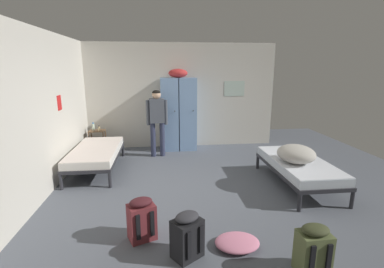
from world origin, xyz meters
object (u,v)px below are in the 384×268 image
(bed_left_rear, at_px, (96,153))
(water_bottle, at_px, (93,127))
(person_traveler, at_px, (157,117))
(clothes_pile_pink, at_px, (237,242))
(lotion_bottle, at_px, (99,128))
(shelf_unit, at_px, (97,139))
(bed_right, at_px, (298,165))
(backpack_olive, at_px, (313,250))
(backpack_maroon, at_px, (141,219))
(locker_bank, at_px, (178,113))
(bedding_heap, at_px, (296,154))
(backpack_black, at_px, (187,236))

(bed_left_rear, distance_m, water_bottle, 1.40)
(person_traveler, xyz_separation_m, clothes_pile_pink, (0.97, -3.68, -0.91))
(person_traveler, xyz_separation_m, lotion_bottle, (-1.44, 0.43, -0.33))
(shelf_unit, relative_size, bed_left_rear, 0.30)
(bed_right, distance_m, bed_left_rear, 3.98)
(shelf_unit, distance_m, backpack_olive, 5.61)
(shelf_unit, xyz_separation_m, backpack_maroon, (1.33, -3.85, -0.09))
(bed_right, bearing_deg, clothes_pile_pink, -133.67)
(shelf_unit, bearing_deg, locker_bank, 2.29)
(backpack_olive, bearing_deg, bedding_heap, 68.67)
(bedding_heap, relative_size, backpack_maroon, 1.27)
(bedding_heap, xyz_separation_m, backpack_black, (-2.07, -1.64, -0.38))
(bedding_heap, xyz_separation_m, clothes_pile_pink, (-1.45, -1.53, -0.59))
(shelf_unit, bearing_deg, backpack_olive, -55.98)
(locker_bank, relative_size, person_traveler, 1.30)
(shelf_unit, relative_size, backpack_maroon, 1.04)
(bedding_heap, bearing_deg, lotion_bottle, 146.24)
(bedding_heap, relative_size, water_bottle, 3.51)
(bedding_heap, bearing_deg, shelf_unit, 146.31)
(bed_right, bearing_deg, person_traveler, 141.18)
(bed_right, bearing_deg, water_bottle, 148.48)
(shelf_unit, height_order, lotion_bottle, lotion_bottle)
(backpack_black, bearing_deg, bedding_heap, 38.33)
(lotion_bottle, relative_size, clothes_pile_pink, 0.25)
(bedding_heap, bearing_deg, bed_left_rear, 160.46)
(person_traveler, bearing_deg, bed_right, -38.82)
(bed_left_rear, distance_m, person_traveler, 1.63)
(locker_bank, bearing_deg, backpack_maroon, -100.42)
(shelf_unit, height_order, backpack_black, shelf_unit)
(lotion_bottle, distance_m, backpack_olive, 5.55)
(backpack_black, bearing_deg, water_bottle, 114.42)
(backpack_black, height_order, clothes_pile_pink, backpack_black)
(backpack_black, bearing_deg, bed_right, 38.60)
(backpack_black, distance_m, backpack_olive, 1.34)
(bed_left_rear, height_order, backpack_black, backpack_black)
(locker_bank, relative_size, bedding_heap, 2.97)
(bed_right, relative_size, bed_left_rear, 1.00)
(backpack_maroon, distance_m, backpack_olive, 1.97)
(lotion_bottle, height_order, backpack_maroon, lotion_bottle)
(locker_bank, bearing_deg, lotion_bottle, -176.48)
(bed_right, relative_size, backpack_black, 3.45)
(locker_bank, distance_m, backpack_maroon, 4.06)
(bedding_heap, bearing_deg, clothes_pile_pink, -133.43)
(bedding_heap, height_order, backpack_maroon, bedding_heap)
(locker_bank, height_order, person_traveler, locker_bank)
(bedding_heap, distance_m, water_bottle, 4.80)
(bed_left_rear, relative_size, backpack_maroon, 3.45)
(water_bottle, height_order, backpack_olive, water_bottle)
(locker_bank, height_order, lotion_bottle, locker_bank)
(water_bottle, bearing_deg, person_traveler, -17.18)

